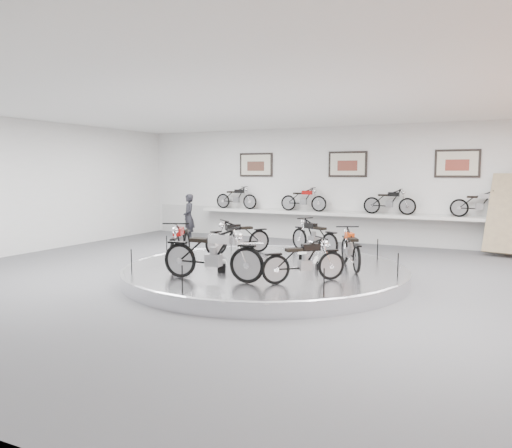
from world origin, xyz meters
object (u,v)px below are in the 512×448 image
at_px(shelf, 344,214).
at_px(bike_f, 304,260).
at_px(bike_d, 180,243).
at_px(bike_b, 314,236).
at_px(visitor, 189,217).
at_px(bike_a, 351,248).
at_px(bike_e, 212,254).
at_px(bike_c, 238,237).
at_px(display_platform, 265,273).

height_order(shelf, bike_f, bike_f).
bearing_deg(bike_d, bike_f, 59.47).
relative_size(bike_b, visitor, 0.94).
xyz_separation_m(bike_b, bike_f, (1.01, -3.43, -0.02)).
bearing_deg(bike_a, bike_e, 112.29).
bearing_deg(bike_d, bike_e, 31.52).
relative_size(bike_a, bike_c, 0.99).
bearing_deg(bike_b, bike_c, 61.74).
height_order(bike_b, bike_d, bike_d).
distance_m(bike_c, bike_f, 3.62).
distance_m(shelf, visitor, 5.52).
bearing_deg(bike_b, display_platform, 110.79).
distance_m(bike_a, bike_b, 2.14).
bearing_deg(visitor, bike_c, -1.16).
height_order(bike_c, bike_e, bike_e).
relative_size(bike_a, visitor, 0.93).
xyz_separation_m(display_platform, visitor, (-5.29, 4.82, 0.67)).
bearing_deg(visitor, bike_e, -11.75).
bearing_deg(bike_e, bike_f, 16.00).
relative_size(shelf, bike_c, 7.06).
bearing_deg(bike_d, bike_b, 121.03).
relative_size(display_platform, bike_e, 3.49).
bearing_deg(bike_a, bike_b, 14.12).
xyz_separation_m(bike_c, visitor, (-3.95, 3.61, 0.07)).
distance_m(bike_a, bike_d, 3.87).
bearing_deg(bike_b, bike_a, 162.07).
xyz_separation_m(bike_c, bike_f, (2.73, -2.37, -0.02)).
height_order(bike_c, bike_d, bike_d).
bearing_deg(bike_e, bike_d, 139.11).
relative_size(bike_a, bike_d, 0.88).
relative_size(shelf, visitor, 6.67).
xyz_separation_m(bike_c, bike_d, (-0.46, -1.95, 0.06)).
xyz_separation_m(bike_b, bike_e, (-0.66, -4.08, 0.08)).
bearing_deg(bike_b, visitor, 6.03).
distance_m(display_platform, bike_e, 1.97).
distance_m(display_platform, bike_d, 2.06).
relative_size(bike_a, bike_f, 1.03).
xyz_separation_m(display_platform, bike_e, (-0.29, -1.82, 0.69)).
bearing_deg(bike_d, visitor, -170.93).
xyz_separation_m(bike_d, bike_e, (1.51, -1.08, 0.02)).
bearing_deg(bike_e, bike_c, 103.73).
bearing_deg(bike_a, shelf, -10.17).
bearing_deg(bike_f, visitor, 92.72).
bearing_deg(display_platform, bike_f, -39.88).
bearing_deg(shelf, visitor, -163.36).
distance_m(bike_f, visitor, 8.97).
bearing_deg(bike_d, bike_a, 88.32).
bearing_deg(bike_f, shelf, 54.98).
xyz_separation_m(bike_e, visitor, (-5.00, 6.64, -0.01)).
height_order(bike_c, bike_f, bike_c).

